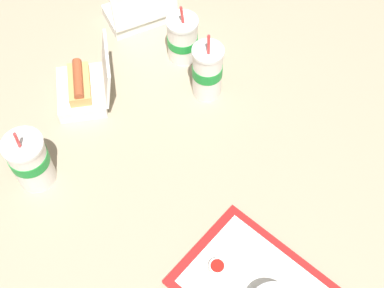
% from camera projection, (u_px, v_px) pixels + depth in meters
% --- Properties ---
extents(ground_plane, '(3.20, 3.20, 0.00)m').
position_uv_depth(ground_plane, '(181.00, 165.00, 1.41)').
color(ground_plane, gray).
extents(ketchup_cup, '(0.04, 0.04, 0.02)m').
position_uv_depth(ketchup_cup, '(217.00, 267.00, 1.23)').
color(ketchup_cup, white).
rests_on(ketchup_cup, food_tray).
extents(plastic_fork, '(0.11, 0.06, 0.00)m').
position_uv_depth(plastic_fork, '(254.00, 258.00, 1.26)').
color(plastic_fork, white).
rests_on(plastic_fork, food_tray).
extents(clamshell_hotdog_left, '(0.24, 0.23, 0.17)m').
position_uv_depth(clamshell_hotdog_left, '(84.00, 87.00, 1.50)').
color(clamshell_hotdog_left, white).
rests_on(clamshell_hotdog_left, ground_plane).
extents(clamshell_sandwich_back, '(0.20, 0.24, 0.17)m').
position_uv_depth(clamshell_sandwich_back, '(140.00, 8.00, 1.67)').
color(clamshell_sandwich_back, white).
rests_on(clamshell_sandwich_back, ground_plane).
extents(soda_cup_front, '(0.09, 0.09, 0.23)m').
position_uv_depth(soda_cup_front, '(207.00, 71.00, 1.47)').
color(soda_cup_front, white).
rests_on(soda_cup_front, ground_plane).
extents(soda_cup_center, '(0.10, 0.10, 0.22)m').
position_uv_depth(soda_cup_center, '(30.00, 160.00, 1.32)').
color(soda_cup_center, white).
rests_on(soda_cup_center, ground_plane).
extents(soda_cup_left, '(0.09, 0.09, 0.20)m').
position_uv_depth(soda_cup_left, '(182.00, 39.00, 1.56)').
color(soda_cup_left, white).
rests_on(soda_cup_left, ground_plane).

